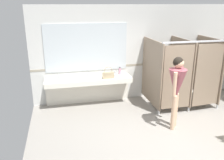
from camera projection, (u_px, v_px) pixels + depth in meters
ground_plane at (178, 138)px, 5.28m from camera, size 6.57×5.49×0.10m
wall_back at (142, 53)px, 7.15m from camera, size 6.57×0.12×2.80m
wall_back_tile_band at (143, 64)px, 7.20m from camera, size 6.57×0.01×0.06m
vanity_counter at (88, 84)px, 6.78m from camera, size 2.43×0.56×0.94m
mirror_panel at (86, 48)px, 6.65m from camera, size 2.33×0.02×1.34m
bathroom_stalls at (184, 71)px, 6.58m from camera, size 1.83×1.39×1.94m
person_standing at (177, 84)px, 5.31m from camera, size 0.56×0.56×1.72m
handbag at (108, 75)px, 6.59m from camera, size 0.31×0.10×0.34m
soap_dispenser at (120, 71)px, 6.96m from camera, size 0.07×0.07×0.22m
paper_cup at (115, 76)px, 6.71m from camera, size 0.07×0.07×0.08m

